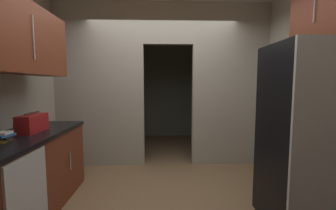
{
  "coord_description": "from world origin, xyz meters",
  "views": [
    {
      "loc": [
        -0.03,
        -2.55,
        1.43
      ],
      "look_at": [
        0.08,
        0.69,
        1.12
      ],
      "focal_mm": 23.59,
      "sensor_mm": 36.0,
      "label": 1
    }
  ],
  "objects_px": {
    "boombox": "(32,123)",
    "book_stack": "(3,137)",
    "refrigerator": "(309,137)",
    "dishwasher": "(29,203)"
  },
  "relations": [
    {
      "from": "dishwasher",
      "to": "boombox",
      "type": "bearing_deg",
      "value": 115.24
    },
    {
      "from": "boombox",
      "to": "book_stack",
      "type": "distance_m",
      "value": 0.44
    },
    {
      "from": "dishwasher",
      "to": "boombox",
      "type": "height_order",
      "value": "boombox"
    },
    {
      "from": "refrigerator",
      "to": "book_stack",
      "type": "bearing_deg",
      "value": -179.16
    },
    {
      "from": "dishwasher",
      "to": "book_stack",
      "type": "relative_size",
      "value": 4.7
    },
    {
      "from": "refrigerator",
      "to": "book_stack",
      "type": "distance_m",
      "value": 2.93
    },
    {
      "from": "refrigerator",
      "to": "boombox",
      "type": "relative_size",
      "value": 4.62
    },
    {
      "from": "boombox",
      "to": "refrigerator",
      "type": "bearing_deg",
      "value": -7.67
    },
    {
      "from": "dishwasher",
      "to": "book_stack",
      "type": "xyz_separation_m",
      "value": [
        -0.33,
        0.21,
        0.53
      ]
    },
    {
      "from": "dishwasher",
      "to": "book_stack",
      "type": "distance_m",
      "value": 0.65
    }
  ]
}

